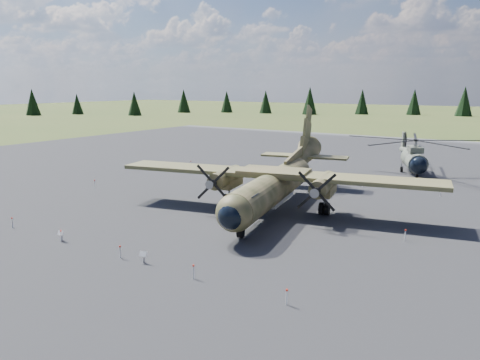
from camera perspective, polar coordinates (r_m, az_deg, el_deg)
The scene contains 8 objects.
ground at distance 42.39m, azimuth -2.75°, elevation -3.50°, with size 500.00×500.00×0.00m, color #4D5224.
apron at distance 50.61m, azimuth 3.87°, elevation -1.06°, with size 120.00×120.00×0.04m, color #515155.
transport_plane at distance 41.86m, azimuth 4.55°, elevation 0.08°, with size 28.48×25.56×9.41m.
helicopter_near at distance 62.35m, azimuth 20.51°, elevation 3.54°, with size 22.72×22.72×4.44m.
info_placard_left at distance 35.98m, azimuth -20.99°, elevation -6.16°, with size 0.50×0.24×0.76m.
info_placard_right at distance 30.16m, azimuth -11.70°, elevation -8.97°, with size 0.52×0.29×0.77m.
barrier_fence at distance 42.47m, azimuth -3.32°, elevation -2.78°, with size 33.12×29.62×0.85m.
treeline at distance 49.21m, azimuth 3.65°, elevation 4.29°, with size 318.23×316.20×10.99m.
Camera 1 is at (23.98, -33.22, 10.89)m, focal length 35.00 mm.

